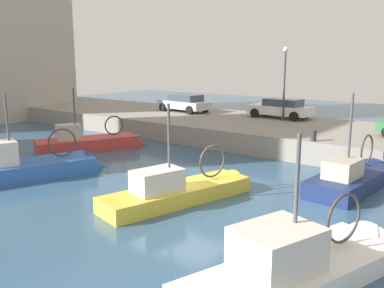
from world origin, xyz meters
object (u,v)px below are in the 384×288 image
fishing_boat_blue (36,174)px  mooring_bollard_mid (314,136)px  parked_car_white (281,108)px  fishing_boat_white (307,273)px  fishing_boat_yellow (185,196)px  fishing_boat_red (93,148)px  quay_streetlamp (285,71)px  parked_car_silver (184,103)px  fishing_boat_navy (354,184)px

fishing_boat_blue → mooring_bollard_mid: size_ratio=12.51×
parked_car_white → fishing_boat_white: bearing=-152.1°
fishing_boat_yellow → fishing_boat_blue: 7.55m
fishing_boat_yellow → fishing_boat_white: fishing_boat_yellow is taller
mooring_bollard_mid → fishing_boat_blue: bearing=137.6°
fishing_boat_blue → parked_car_white: (16.56, -4.03, 1.78)m
fishing_boat_red → mooring_bollard_mid: size_ratio=12.16×
fishing_boat_red → parked_car_white: size_ratio=1.51×
fishing_boat_blue → fishing_boat_white: bearing=-95.2°
fishing_boat_red → quay_streetlamp: 13.21m
parked_car_silver → quay_streetlamp: 8.53m
fishing_boat_navy → quay_streetlamp: quay_streetlamp is taller
fishing_boat_yellow → fishing_boat_blue: (-1.64, 7.37, -0.01)m
fishing_boat_yellow → quay_streetlamp: 14.84m
fishing_boat_white → quay_streetlamp: 19.41m
fishing_boat_white → parked_car_white: bearing=27.9°
fishing_boat_red → fishing_boat_white: bearing=-112.5°
fishing_boat_navy → fishing_boat_red: 14.61m
quay_streetlamp → fishing_boat_blue: bearing=163.3°
fishing_boat_blue → parked_car_white: fishing_boat_blue is taller
fishing_boat_navy → fishing_boat_yellow: bearing=140.6°
fishing_boat_blue → fishing_boat_navy: fishing_boat_navy is taller
fishing_boat_yellow → fishing_boat_navy: (5.63, -4.62, -0.02)m
fishing_boat_yellow → mooring_bollard_mid: size_ratio=12.83×
fishing_boat_white → fishing_boat_navy: bearing=9.6°
fishing_boat_white → quay_streetlamp: size_ratio=1.49×
parked_car_silver → parked_car_white: (1.36, -7.48, -0.00)m
fishing_boat_blue → parked_car_white: bearing=-13.7°
parked_car_white → fishing_boat_navy: bearing=-139.4°
parked_car_silver → parked_car_white: 7.61m
fishing_boat_blue → fishing_boat_navy: (7.28, -11.99, -0.01)m
mooring_bollard_mid → parked_car_white: bearing=37.3°
fishing_boat_blue → fishing_boat_white: size_ratio=0.95×
mooring_bollard_mid → fishing_boat_yellow: bearing=168.4°
mooring_bollard_mid → fishing_boat_navy: bearing=-132.4°
parked_car_white → fishing_boat_red: bearing=149.7°
fishing_boat_yellow → parked_car_white: (14.92, 3.34, 1.76)m
fishing_boat_blue → parked_car_silver: fishing_boat_blue is taller
parked_car_white → mooring_bollard_mid: parked_car_white is taller
mooring_bollard_mid → quay_streetlamp: size_ratio=0.11×
fishing_boat_yellow → fishing_boat_red: bearing=69.2°
fishing_boat_yellow → quay_streetlamp: bearing=10.9°
fishing_boat_blue → mooring_bollard_mid: 13.52m
parked_car_silver → fishing_boat_blue: bearing=-167.2°
fishing_boat_red → quay_streetlamp: (10.20, -7.18, 4.35)m
fishing_boat_yellow → fishing_boat_blue: size_ratio=1.03×
fishing_boat_navy → mooring_bollard_mid: 4.18m
fishing_boat_blue → fishing_boat_navy: size_ratio=1.10×
fishing_boat_yellow → fishing_boat_white: 6.70m
fishing_boat_blue → fishing_boat_white: (-1.21, -13.42, 0.06)m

